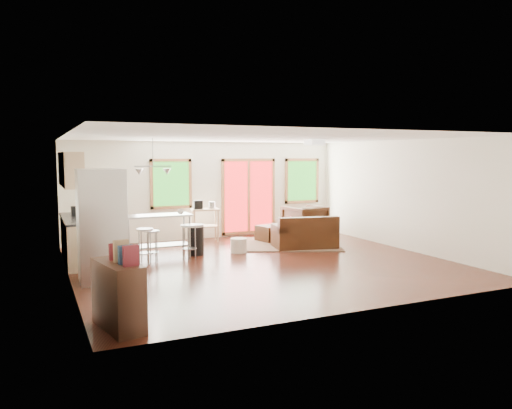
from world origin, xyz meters
name	(u,v)px	position (x,y,z in m)	size (l,w,h in m)	color
floor	(262,264)	(0.00, 0.00, -0.01)	(7.50, 7.00, 0.02)	#36160E
ceiling	(262,137)	(0.00, 0.00, 2.61)	(7.50, 7.00, 0.02)	white
back_wall	(207,190)	(0.00, 3.51, 1.30)	(7.50, 0.02, 2.60)	white
left_wall	(67,209)	(-3.76, 0.00, 1.30)	(0.02, 7.00, 2.60)	white
right_wall	(406,195)	(3.76, 0.00, 1.30)	(0.02, 7.00, 2.60)	white
front_wall	(366,221)	(0.00, -3.51, 1.30)	(7.50, 0.02, 2.60)	white
window_left	(171,184)	(-1.00, 3.46, 1.50)	(1.10, 0.05, 1.30)	#1B5115
french_doors	(249,196)	(1.20, 3.46, 1.10)	(1.60, 0.05, 2.10)	#A71516
window_right	(302,181)	(2.90, 3.46, 1.50)	(1.10, 0.05, 1.30)	#1B5115
rug	(286,244)	(1.47, 1.73, 0.01)	(2.62, 2.02, 0.03)	#4E5F3F
loveseat	(305,235)	(1.66, 1.11, 0.31)	(1.62, 1.12, 0.79)	black
coffee_table	(290,230)	(1.64, 1.85, 0.34)	(1.01, 0.62, 0.40)	#361E14
armchair	(305,220)	(2.41, 2.44, 0.49)	(0.95, 0.89, 0.97)	black
ottoman	(271,233)	(1.34, 2.31, 0.21)	(0.62, 0.62, 0.42)	black
pouf	(239,245)	(0.00, 1.27, 0.16)	(0.38, 0.38, 0.33)	silver
vase	(291,224)	(1.60, 1.72, 0.51)	(0.24, 0.24, 0.31)	silver
book	(309,221)	(2.16, 1.77, 0.56)	(0.24, 0.03, 0.32)	maroon
cabinets	(76,218)	(-3.49, 1.70, 0.93)	(0.64, 2.24, 2.30)	tan
refrigerator	(102,225)	(-3.20, -0.15, 1.00)	(0.83, 0.79, 2.00)	#B7BABC
island	(158,228)	(-1.81, 1.57, 0.64)	(1.47, 0.59, 0.93)	#B7BABC
cup	(181,211)	(-1.36, 1.32, 1.01)	(0.13, 0.10, 0.13)	white
bar_stool_a	(145,238)	(-2.23, 0.95, 0.55)	(0.46, 0.46, 0.74)	#B7BABC
bar_stool_b	(152,239)	(-2.06, 1.04, 0.50)	(0.33, 0.33, 0.67)	#B7BABC
bar_stool_c	(189,234)	(-1.26, 1.03, 0.55)	(0.45, 0.45, 0.75)	#B7BABC
trash_can	(196,239)	(-0.99, 1.40, 0.35)	(0.47, 0.47, 0.69)	black
kitchen_cart	(204,213)	(-0.26, 2.99, 0.74)	(0.77, 0.57, 1.08)	tan
bookshelf	(118,294)	(-3.35, -2.81, 0.45)	(0.57, 1.04, 1.15)	#361E14
ceiling_flush	(315,142)	(1.60, 0.60, 2.53)	(0.35, 0.35, 0.12)	white
pendant_light	(153,171)	(-1.90, 1.50, 1.90)	(0.80, 0.18, 0.79)	gray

